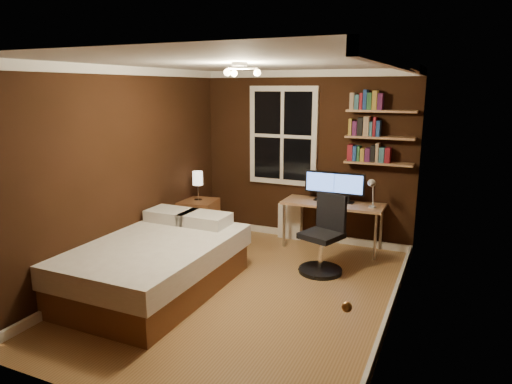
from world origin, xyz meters
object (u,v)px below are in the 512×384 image
at_px(bedside_lamp, 198,186).
at_px(monitor_left, 320,186).
at_px(nightstand, 199,221).
at_px(office_chair, 323,243).
at_px(radiator, 290,221).
at_px(bed, 152,263).
at_px(desk_lamp, 372,193).
at_px(monitor_right, 348,188).
at_px(desk, 333,207).

height_order(bedside_lamp, monitor_left, monitor_left).
height_order(nightstand, office_chair, office_chair).
relative_size(radiator, office_chair, 0.55).
height_order(bed, desk_lamp, desk_lamp).
relative_size(nightstand, monitor_left, 1.40).
relative_size(nightstand, radiator, 1.17).
bearing_deg(bed, nightstand, 102.98).
relative_size(monitor_right, office_chair, 0.46).
relative_size(bed, monitor_right, 4.74).
bearing_deg(desk_lamp, monitor_left, 165.44).
bearing_deg(bedside_lamp, nightstand, 0.00).
height_order(bedside_lamp, radiator, bedside_lamp).
height_order(desk, desk_lamp, desk_lamp).
xyz_separation_m(bedside_lamp, monitor_left, (1.68, 0.59, 0.04)).
bearing_deg(bed, desk, 55.14).
bearing_deg(desk, monitor_right, 20.10).
relative_size(bedside_lamp, radiator, 0.81).
bearing_deg(office_chair, bedside_lamp, -170.78).
xyz_separation_m(nightstand, radiator, (1.20, 0.70, -0.04)).
distance_m(bed, monitor_left, 2.66).
distance_m(bedside_lamp, desk_lamp, 2.48).
distance_m(bedside_lamp, monitor_left, 1.78).
bearing_deg(monitor_left, bed, -120.09).
distance_m(desk, monitor_left, 0.36).
xyz_separation_m(bed, nightstand, (-0.38, 1.66, 0.01)).
bearing_deg(bedside_lamp, bed, -77.00).
distance_m(bed, office_chair, 2.08).
distance_m(bedside_lamp, monitor_right, 2.17).
bearing_deg(bed, monitor_right, 52.74).
height_order(bed, desk, bed).
distance_m(monitor_left, monitor_right, 0.41).
xyz_separation_m(desk_lamp, office_chair, (-0.43, -0.75, -0.52)).
distance_m(bed, desk, 2.66).
height_order(nightstand, monitor_right, monitor_right).
height_order(radiator, monitor_left, monitor_left).
xyz_separation_m(desk, monitor_right, (0.19, 0.07, 0.28)).
distance_m(nightstand, radiator, 1.39).
bearing_deg(nightstand, monitor_left, 11.28).
bearing_deg(bed, radiator, 70.89).
distance_m(bed, radiator, 2.49).
bearing_deg(bedside_lamp, monitor_left, 19.19).
bearing_deg(bedside_lamp, desk, 15.21).
xyz_separation_m(monitor_left, office_chair, (0.34, -0.95, -0.52)).
bearing_deg(desk_lamp, radiator, 166.06).
xyz_separation_m(nightstand, monitor_left, (1.68, 0.59, 0.57)).
bearing_deg(desk, bed, -124.84).
distance_m(radiator, monitor_left, 0.79).
xyz_separation_m(radiator, monitor_left, (0.49, -0.11, 0.62)).
height_order(desk, office_chair, office_chair).
bearing_deg(bed, bedside_lamp, 102.98).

